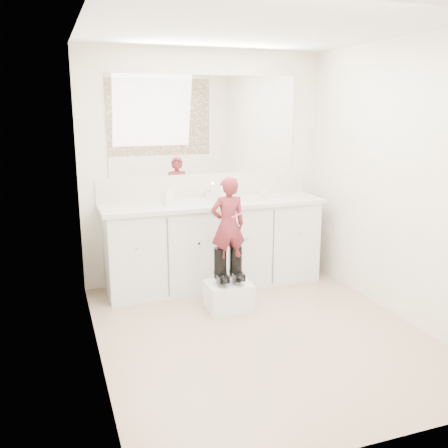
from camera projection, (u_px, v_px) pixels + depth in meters
name	position (u px, v px, depth m)	size (l,w,h in m)	color
floor	(260.00, 332.00, 4.15)	(3.00, 3.00, 0.00)	#90755E
ceiling	(266.00, 26.00, 3.59)	(3.00, 3.00, 0.00)	white
wall_back	(205.00, 168.00, 5.25)	(2.60, 2.60, 0.00)	beige
wall_front	(385.00, 237.00, 2.50)	(2.60, 2.60, 0.00)	beige
wall_left	(91.00, 201.00, 3.45)	(3.00, 3.00, 0.00)	beige
wall_right	(401.00, 182.00, 4.29)	(3.00, 3.00, 0.00)	beige
vanity_cabinet	(214.00, 245.00, 5.17)	(2.20, 0.55, 0.85)	silver
countertop	(214.00, 204.00, 5.06)	(2.28, 0.58, 0.04)	beige
backsplash	(206.00, 185.00, 5.28)	(2.28, 0.03, 0.25)	beige
mirror	(205.00, 125.00, 5.13)	(2.00, 0.02, 1.00)	white
dot_panel	(390.00, 146.00, 2.40)	(2.00, 0.01, 1.20)	#472819
faucet	(209.00, 194.00, 5.19)	(0.08, 0.08, 0.10)	silver
cup	(263.00, 194.00, 5.22)	(0.09, 0.09, 0.08)	beige
soap_bottle	(169.00, 195.00, 4.87)	(0.09, 0.09, 0.20)	white
step_stool	(229.00, 296.00, 4.60)	(0.40, 0.33, 0.26)	silver
boot_left	(220.00, 266.00, 4.52)	(0.12, 0.22, 0.33)	black
boot_right	(236.00, 264.00, 4.57)	(0.12, 0.22, 0.33)	black
toddler	(228.00, 225.00, 4.46)	(0.32, 0.21, 0.88)	#B1363F
toothbrush	(239.00, 214.00, 4.38)	(0.01, 0.01, 0.14)	#DC55A0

